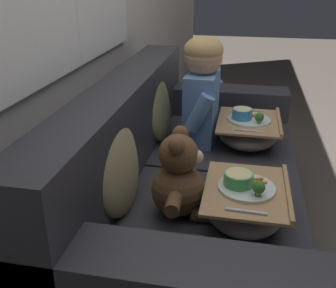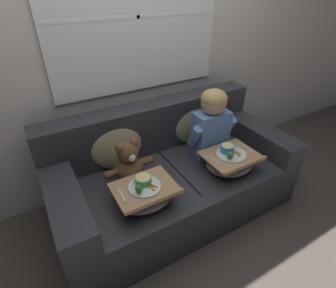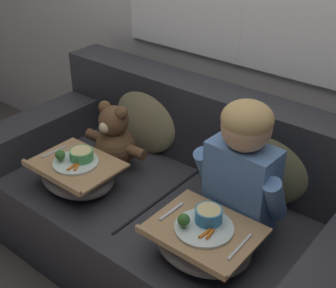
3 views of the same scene
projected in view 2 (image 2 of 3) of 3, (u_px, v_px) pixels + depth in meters
name	position (u px, v px, depth m)	size (l,w,h in m)	color
ground_plane	(174.00, 205.00, 2.38)	(14.00, 14.00, 0.00)	#4C443D
wall_back_with_window	(137.00, 42.00, 2.12)	(8.00, 0.08, 2.60)	beige
couch	(170.00, 175.00, 2.26)	(1.95, 0.98, 0.86)	#2D2D33
throw_pillow_behind_child	(193.00, 121.00, 2.41)	(0.43, 0.21, 0.45)	#898456
throw_pillow_behind_teddy	(116.00, 143.00, 2.09)	(0.45, 0.22, 0.46)	tan
child_figure	(212.00, 120.00, 2.15)	(0.42, 0.21, 0.59)	#5B84BC
teddy_bear	(129.00, 165.00, 1.93)	(0.39, 0.27, 0.36)	brown
lap_tray_child	(230.00, 161.00, 2.09)	(0.42, 0.34, 0.21)	slate
lap_tray_teddy	(145.00, 194.00, 1.78)	(0.41, 0.32, 0.21)	slate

